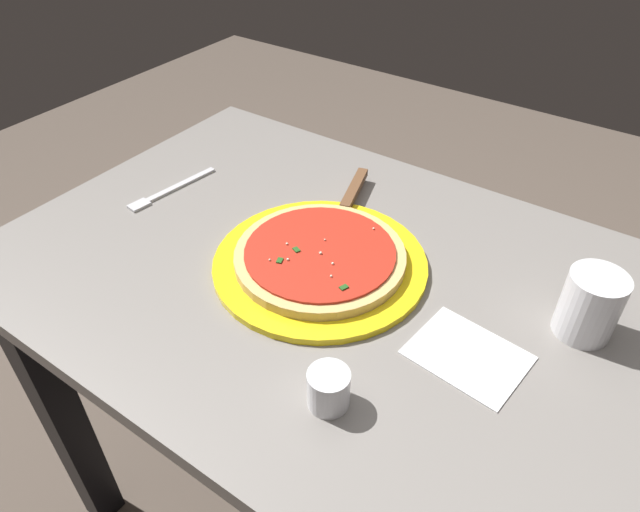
% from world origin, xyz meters
% --- Properties ---
extents(restaurant_table, '(1.04, 0.71, 0.77)m').
position_xyz_m(restaurant_table, '(0.00, 0.00, 0.62)').
color(restaurant_table, black).
rests_on(restaurant_table, ground_plane).
extents(serving_plate, '(0.33, 0.33, 0.01)m').
position_xyz_m(serving_plate, '(-0.02, 0.00, 0.78)').
color(serving_plate, yellow).
rests_on(serving_plate, restaurant_table).
extents(pizza, '(0.26, 0.26, 0.02)m').
position_xyz_m(pizza, '(-0.02, -0.00, 0.80)').
color(pizza, '#DBB26B').
rests_on(pizza, serving_plate).
extents(pizza_server, '(0.11, 0.22, 0.01)m').
position_xyz_m(pizza_server, '(-0.06, 0.15, 0.79)').
color(pizza_server, silver).
rests_on(pizza_server, serving_plate).
extents(cup_tall_drink, '(0.08, 0.08, 0.10)m').
position_xyz_m(cup_tall_drink, '(0.35, 0.09, 0.82)').
color(cup_tall_drink, silver).
rests_on(cup_tall_drink, restaurant_table).
extents(cup_small_sauce, '(0.05, 0.05, 0.05)m').
position_xyz_m(cup_small_sauce, '(0.14, -0.20, 0.80)').
color(cup_small_sauce, silver).
rests_on(cup_small_sauce, restaurant_table).
extents(napkin_folded_right, '(0.15, 0.13, 0.00)m').
position_xyz_m(napkin_folded_right, '(0.24, -0.04, 0.78)').
color(napkin_folded_right, white).
rests_on(napkin_folded_right, restaurant_table).
extents(fork, '(0.04, 0.19, 0.00)m').
position_xyz_m(fork, '(-0.37, 0.01, 0.78)').
color(fork, silver).
rests_on(fork, restaurant_table).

